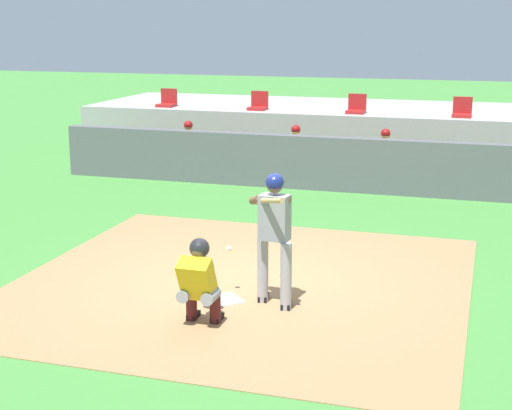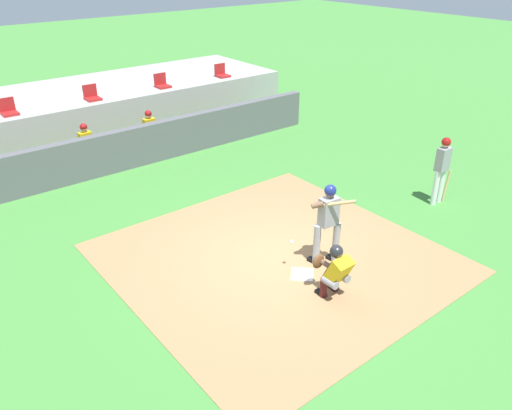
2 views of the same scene
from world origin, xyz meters
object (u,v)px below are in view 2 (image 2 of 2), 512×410
object	(u,v)px
home_plate	(302,274)
dugout_player_2	(152,130)
batter_at_plate	(328,220)
stadium_seat_1	(9,110)
stadium_seat_2	(92,96)
dugout_player_1	(88,145)
catcher_crouched	(334,269)
on_deck_batter	(442,167)
stadium_seat_4	(222,73)
stadium_seat_3	(162,83)

from	to	relation	value
home_plate	dugout_player_2	distance (m)	8.23
batter_at_plate	stadium_seat_1	size ratio (longest dim) A/B	3.76
home_plate	batter_at_plate	bearing A→B (deg)	3.55
dugout_player_2	stadium_seat_2	xyz separation A→B (m)	(-1.01, 2.03, 0.86)
stadium_seat_2	dugout_player_1	bearing A→B (deg)	-118.31
stadium_seat_2	batter_at_plate	bearing A→B (deg)	-86.10
catcher_crouched	dugout_player_1	bearing A→B (deg)	96.90
catcher_crouched	on_deck_batter	size ratio (longest dim) A/B	0.86
batter_at_plate	dugout_player_2	distance (m)	8.12
batter_at_plate	stadium_seat_1	bearing A→B (deg)	107.99
stadium_seat_4	on_deck_batter	bearing A→B (deg)	-91.57
on_deck_batter	stadium_seat_2	size ratio (longest dim) A/B	3.72
stadium_seat_1	stadium_seat_2	size ratio (longest dim) A/B	1.00
batter_at_plate	stadium_seat_4	size ratio (longest dim) A/B	3.76
on_deck_batter	stadium_seat_2	distance (m)	11.13
on_deck_batter	stadium_seat_2	xyz separation A→B (m)	(-4.93, 9.97, 0.51)
catcher_crouched	dugout_player_1	size ratio (longest dim) A/B	1.18
dugout_player_1	stadium_seat_2	distance (m)	2.47
catcher_crouched	stadium_seat_1	world-z (taller)	stadium_seat_1
catcher_crouched	dugout_player_1	distance (m)	9.06
dugout_player_1	stadium_seat_3	size ratio (longest dim) A/B	2.71
stadium_seat_2	catcher_crouched	bearing A→B (deg)	-90.04
on_deck_batter	stadium_seat_1	world-z (taller)	stadium_seat_1
batter_at_plate	stadium_seat_4	distance (m)	11.11
home_plate	stadium_seat_4	xyz separation A→B (m)	(5.20, 10.18, 1.51)
dugout_player_2	stadium_seat_4	distance (m)	4.73
dugout_player_2	stadium_seat_3	world-z (taller)	stadium_seat_3
dugout_player_2	stadium_seat_1	size ratio (longest dim) A/B	2.71
on_deck_batter	dugout_player_2	size ratio (longest dim) A/B	1.37
home_plate	stadium_seat_3	xyz separation A→B (m)	(2.60, 10.18, 1.51)
stadium_seat_2	stadium_seat_3	bearing A→B (deg)	0.00
catcher_crouched	stadium_seat_2	xyz separation A→B (m)	(0.01, 11.02, 0.93)
stadium_seat_1	stadium_seat_4	bearing A→B (deg)	0.00
stadium_seat_3	batter_at_plate	bearing A→B (deg)	-100.67
dugout_player_2	stadium_seat_3	distance (m)	2.72
catcher_crouched	on_deck_batter	xyz separation A→B (m)	(4.93, 1.06, 0.41)
batter_at_plate	stadium_seat_2	size ratio (longest dim) A/B	3.76
home_plate	on_deck_batter	world-z (taller)	on_deck_batter
catcher_crouched	dugout_player_2	distance (m)	9.05
batter_at_plate	stadium_seat_4	xyz separation A→B (m)	(4.51, 10.14, 0.50)
dugout_player_1	stadium_seat_4	xyz separation A→B (m)	(6.30, 2.03, 0.86)
stadium_seat_2	stadium_seat_1	bearing A→B (deg)	180.00
home_plate	stadium_seat_1	distance (m)	10.61
home_plate	stadium_seat_2	world-z (taller)	stadium_seat_2
catcher_crouched	dugout_player_2	bearing A→B (deg)	83.51
on_deck_batter	stadium_seat_4	world-z (taller)	stadium_seat_4
dugout_player_1	stadium_seat_1	bearing A→B (deg)	126.47
dugout_player_1	stadium_seat_4	world-z (taller)	stadium_seat_4
batter_at_plate	dugout_player_2	size ratio (longest dim) A/B	1.39
dugout_player_2	stadium_seat_1	bearing A→B (deg)	150.63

